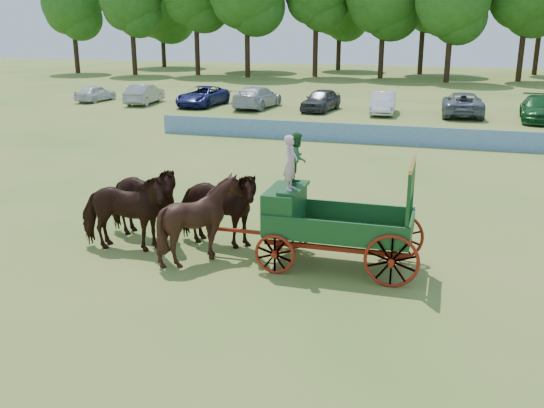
# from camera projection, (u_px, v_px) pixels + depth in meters

# --- Properties ---
(ground) EXTENTS (160.00, 160.00, 0.00)m
(ground) POSITION_uv_depth(u_px,v_px,m) (347.00, 276.00, 15.83)
(ground) COLOR #998F45
(ground) RESTS_ON ground
(horse_lead_left) EXTENTS (2.93, 1.66, 2.34)m
(horse_lead_left) POSITION_uv_depth(u_px,v_px,m) (123.00, 212.00, 17.21)
(horse_lead_left) COLOR black
(horse_lead_left) RESTS_ON ground
(horse_lead_right) EXTENTS (2.90, 1.58, 2.34)m
(horse_lead_right) POSITION_uv_depth(u_px,v_px,m) (142.00, 202.00, 18.22)
(horse_lead_right) COLOR black
(horse_lead_right) RESTS_ON ground
(horse_wheel_left) EXTENTS (2.42, 2.23, 2.35)m
(horse_wheel_left) POSITION_uv_depth(u_px,v_px,m) (202.00, 220.00, 16.57)
(horse_wheel_left) COLOR black
(horse_wheel_left) RESTS_ON ground
(horse_wheel_right) EXTENTS (2.85, 1.44, 2.34)m
(horse_wheel_right) POSITION_uv_depth(u_px,v_px,m) (216.00, 208.00, 17.58)
(horse_wheel_right) COLOR black
(horse_wheel_right) RESTS_ON ground
(farm_dray) EXTENTS (5.99, 2.00, 3.59)m
(farm_dray) POSITION_uv_depth(u_px,v_px,m) (313.00, 210.00, 16.18)
(farm_dray) COLOR maroon
(farm_dray) RESTS_ON ground
(sponsor_banner) EXTENTS (26.00, 0.08, 1.05)m
(sponsor_banner) POSITION_uv_depth(u_px,v_px,m) (385.00, 135.00, 32.48)
(sponsor_banner) COLOR #1E56A7
(sponsor_banner) RESTS_ON ground
(parked_cars) EXTENTS (36.24, 6.93, 1.64)m
(parked_cars) POSITION_uv_depth(u_px,v_px,m) (320.00, 100.00, 44.66)
(parked_cars) COLOR silver
(parked_cars) RESTS_ON ground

